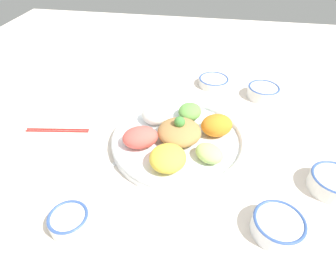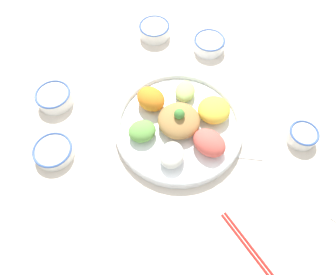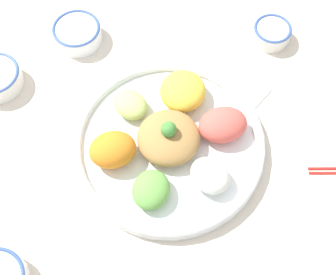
% 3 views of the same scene
% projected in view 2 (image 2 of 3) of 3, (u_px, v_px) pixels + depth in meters
% --- Properties ---
extents(ground_plane, '(2.40, 2.40, 0.00)m').
position_uv_depth(ground_plane, '(170.00, 126.00, 0.90)').
color(ground_plane, silver).
extents(salad_platter, '(0.40, 0.40, 0.10)m').
position_uv_depth(salad_platter, '(180.00, 124.00, 0.87)').
color(salad_platter, white).
rests_on(salad_platter, ground_plane).
extents(sauce_bowl_red, '(0.11, 0.11, 0.04)m').
position_uv_depth(sauce_bowl_red, '(209.00, 43.00, 1.03)').
color(sauce_bowl_red, white).
rests_on(sauce_bowl_red, ground_plane).
extents(rice_bowl_blue, '(0.12, 0.12, 0.03)m').
position_uv_depth(rice_bowl_blue, '(54.00, 151.00, 0.84)').
color(rice_bowl_blue, white).
rests_on(rice_bowl_blue, ground_plane).
extents(sauce_bowl_dark, '(0.09, 0.09, 0.04)m').
position_uv_depth(sauce_bowl_dark, '(302.00, 135.00, 0.85)').
color(sauce_bowl_dark, white).
rests_on(sauce_bowl_dark, ground_plane).
extents(rice_bowl_plain, '(0.11, 0.11, 0.05)m').
position_uv_depth(rice_bowl_plain, '(155.00, 30.00, 1.06)').
color(rice_bowl_plain, white).
rests_on(rice_bowl_plain, ground_plane).
extents(sauce_bowl_far, '(0.11, 0.11, 0.04)m').
position_uv_depth(sauce_bowl_far, '(54.00, 97.00, 0.92)').
color(sauce_bowl_far, white).
rests_on(sauce_bowl_far, ground_plane).
extents(chopsticks_pair_near, '(0.05, 0.20, 0.01)m').
position_uv_depth(chopsticks_pair_near, '(248.00, 246.00, 0.73)').
color(chopsticks_pair_near, red).
rests_on(chopsticks_pair_near, ground_plane).
extents(serving_spoon_main, '(0.08, 0.13, 0.01)m').
position_uv_depth(serving_spoon_main, '(335.00, 219.00, 0.76)').
color(serving_spoon_main, white).
rests_on(serving_spoon_main, ground_plane).
extents(serving_spoon_extra, '(0.12, 0.09, 0.01)m').
position_uv_depth(serving_spoon_extra, '(260.00, 158.00, 0.84)').
color(serving_spoon_extra, white).
rests_on(serving_spoon_extra, ground_plane).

